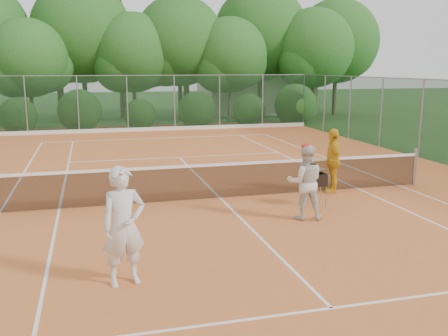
% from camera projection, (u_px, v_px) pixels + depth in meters
% --- Properties ---
extents(ground, '(120.00, 120.00, 0.00)m').
position_uv_depth(ground, '(220.00, 199.00, 13.32)').
color(ground, '#1F4418').
rests_on(ground, ground).
extents(clay_court, '(18.00, 36.00, 0.02)m').
position_uv_depth(clay_court, '(220.00, 199.00, 13.32)').
color(clay_court, '#D06C30').
rests_on(clay_court, ground).
extents(club_building, '(8.00, 5.00, 3.00)m').
position_uv_depth(club_building, '(255.00, 93.00, 38.02)').
color(club_building, beige).
rests_on(club_building, ground).
extents(tennis_net, '(11.97, 0.10, 1.10)m').
position_uv_depth(tennis_net, '(220.00, 180.00, 13.22)').
color(tennis_net, gray).
rests_on(tennis_net, clay_court).
extents(player_white, '(0.79, 0.61, 1.94)m').
position_uv_depth(player_white, '(124.00, 226.00, 7.91)').
color(player_white, silver).
rests_on(player_white, clay_court).
extents(player_center_grp, '(0.97, 0.84, 1.76)m').
position_uv_depth(player_center_grp, '(305.00, 182.00, 11.39)').
color(player_center_grp, beige).
rests_on(player_center_grp, clay_court).
extents(player_yellow, '(0.68, 1.12, 1.79)m').
position_uv_depth(player_yellow, '(333.00, 160.00, 13.87)').
color(player_yellow, gold).
rests_on(player_yellow, clay_court).
extents(ball_hopper, '(0.37, 0.37, 0.84)m').
position_uv_depth(ball_hopper, '(318.00, 180.00, 12.50)').
color(ball_hopper, gray).
rests_on(ball_hopper, clay_court).
extents(stray_ball_a, '(0.07, 0.07, 0.07)m').
position_uv_depth(stray_ball_a, '(114.00, 140.00, 23.72)').
color(stray_ball_a, yellow).
rests_on(stray_ball_a, clay_court).
extents(stray_ball_b, '(0.07, 0.07, 0.07)m').
position_uv_depth(stray_ball_b, '(192.00, 137.00, 24.67)').
color(stray_ball_b, yellow).
rests_on(stray_ball_b, clay_court).
extents(stray_ball_c, '(0.07, 0.07, 0.07)m').
position_uv_depth(stray_ball_c, '(219.00, 147.00, 21.61)').
color(stray_ball_c, gold).
rests_on(stray_ball_c, clay_court).
extents(court_markings, '(11.03, 23.83, 0.01)m').
position_uv_depth(court_markings, '(220.00, 198.00, 13.32)').
color(court_markings, white).
rests_on(court_markings, clay_court).
extents(fence_back, '(18.07, 0.07, 3.00)m').
position_uv_depth(fence_back, '(151.00, 103.00, 27.22)').
color(fence_back, '#19381E').
rests_on(fence_back, clay_court).
extents(tropical_treeline, '(32.10, 8.49, 15.03)m').
position_uv_depth(tropical_treeline, '(162.00, 41.00, 31.81)').
color(tropical_treeline, brown).
rests_on(tropical_treeline, ground).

